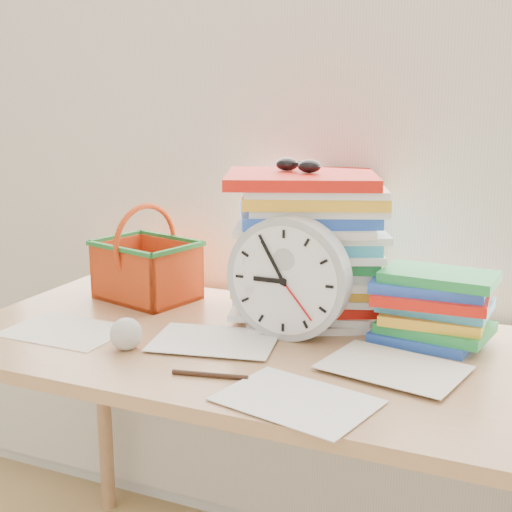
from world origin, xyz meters
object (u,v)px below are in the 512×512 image
at_px(clock, 289,278).
at_px(basket, 146,253).
at_px(book_stack, 430,305).
at_px(desk, 257,374).
at_px(paper_stack, 309,246).

xyz_separation_m(clock, basket, (-0.46, 0.13, -0.01)).
relative_size(clock, book_stack, 1.04).
relative_size(desk, clock, 5.04).
xyz_separation_m(desk, basket, (-0.41, 0.19, 0.20)).
bearing_deg(paper_stack, basket, -176.63).
bearing_deg(book_stack, basket, 178.60).
bearing_deg(basket, clock, -1.49).
relative_size(paper_stack, clock, 1.32).
xyz_separation_m(paper_stack, book_stack, (0.30, -0.04, -0.10)).
height_order(desk, basket, basket).
distance_m(book_stack, basket, 0.75).
relative_size(paper_stack, basket, 1.46).
bearing_deg(basket, desk, -10.64).
bearing_deg(desk, clock, 50.94).
bearing_deg(book_stack, clock, -158.58).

